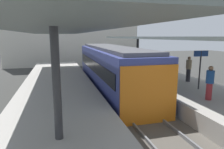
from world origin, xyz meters
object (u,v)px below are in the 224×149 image
object	(u,v)px
passenger_far_end	(210,82)
commuter_train	(112,68)
platform_bench	(156,75)
platform_sign	(200,61)
passenger_mid_platform	(189,69)
passenger_near_bench	(146,65)

from	to	relation	value
passenger_far_end	commuter_train	bearing A→B (deg)	117.52
commuter_train	platform_bench	size ratio (longest dim) A/B	8.96
commuter_train	platform_sign	bearing A→B (deg)	-46.48
platform_bench	commuter_train	bearing A→B (deg)	142.21
platform_sign	passenger_mid_platform	xyz separation A→B (m)	(0.67, 1.94, -0.75)
platform_sign	passenger_near_bench	distance (m)	4.39
passenger_near_bench	passenger_mid_platform	distance (m)	3.00
platform_bench	passenger_near_bench	xyz separation A→B (m)	(0.11, 1.77, 0.45)
platform_sign	passenger_mid_platform	size ratio (longest dim) A/B	1.31
commuter_train	platform_bench	world-z (taller)	commuter_train
platform_bench	platform_sign	distance (m)	3.01
commuter_train	passenger_far_end	size ratio (longest dim) A/B	7.66
commuter_train	passenger_near_bench	bearing A→B (deg)	-3.64
platform_bench	platform_sign	world-z (taller)	platform_sign
platform_bench	passenger_near_bench	distance (m)	1.83
commuter_train	passenger_mid_platform	size ratio (longest dim) A/B	7.44
passenger_near_bench	commuter_train	bearing A→B (deg)	176.36
passenger_mid_platform	passenger_far_end	xyz separation A→B (m)	(-1.54, -3.78, -0.03)
passenger_mid_platform	passenger_far_end	world-z (taller)	passenger_mid_platform
commuter_train	passenger_far_end	xyz separation A→B (m)	(3.17, -6.09, 0.12)
commuter_train	passenger_mid_platform	bearing A→B (deg)	-26.15
platform_bench	passenger_mid_platform	distance (m)	2.28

